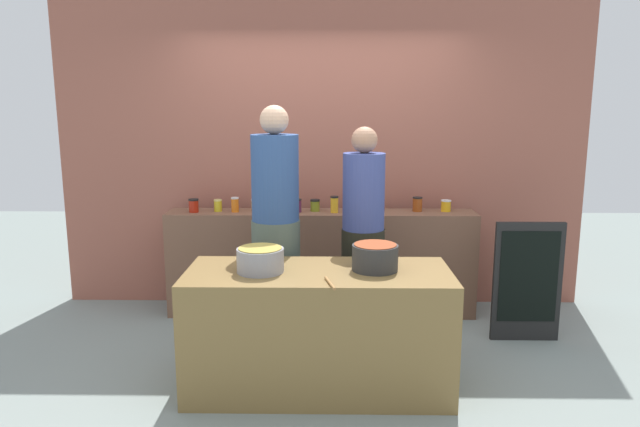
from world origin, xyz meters
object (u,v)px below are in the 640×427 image
preserve_jar_8 (374,204)px  chalkboard_sign (527,281)px  cooking_pot_left (260,260)px  preserve_jar_7 (334,204)px  wooden_spoon (330,283)px  cooking_pot_center (375,257)px  preserve_jar_5 (297,205)px  preserve_jar_3 (255,205)px  cook_in_cap (363,249)px  preserve_jar_4 (279,206)px  cook_with_tongs (276,243)px  preserve_jar_9 (417,204)px  preserve_jar_6 (315,205)px  preserve_jar_2 (235,205)px  preserve_jar_10 (446,206)px  preserve_jar_1 (218,205)px  preserve_jar_0 (194,205)px

preserve_jar_8 → chalkboard_sign: 1.42m
cooking_pot_left → preserve_jar_7: bearing=70.9°
wooden_spoon → cooking_pot_center: bearing=47.1°
cooking_pot_center → chalkboard_sign: bearing=31.7°
cooking_pot_center → preserve_jar_5: bearing=112.9°
preserve_jar_3 → chalkboard_sign: size_ratio=0.11×
cooking_pot_center → cook_in_cap: cook_in_cap is taller
preserve_jar_4 → cook_with_tongs: bearing=-86.7°
chalkboard_sign → cook_in_cap: bearing=-174.3°
cooking_pot_left → wooden_spoon: size_ratio=1.29×
cook_in_cap → cooking_pot_left: bearing=-134.7°
preserve_jar_8 → preserve_jar_9: preserve_jar_9 is taller
preserve_jar_5 → preserve_jar_4: bearing=-166.2°
cooking_pot_left → preserve_jar_6: bearing=77.9°
preserve_jar_4 → cooking_pot_center: 1.52m
chalkboard_sign → preserve_jar_8: bearing=150.6°
preserve_jar_2 → preserve_jar_9: 1.60m
cooking_pot_left → chalkboard_sign: size_ratio=0.31×
preserve_jar_5 → preserve_jar_10: 1.31m
preserve_jar_8 → preserve_jar_9: 0.38m
preserve_jar_7 → chalkboard_sign: (1.51, -0.56, -0.51)m
preserve_jar_9 → preserve_jar_1: bearing=-179.3°
preserve_jar_8 → wooden_spoon: 1.79m
preserve_jar_10 → cook_in_cap: bearing=-135.1°
cooking_pot_center → preserve_jar_9: bearing=71.2°
cook_in_cap → preserve_jar_5: bearing=126.9°
preserve_jar_0 → preserve_jar_7: (1.23, -0.00, 0.01)m
cooking_pot_center → cook_with_tongs: (-0.69, 0.55, -0.04)m
preserve_jar_5 → chalkboard_sign: size_ratio=0.12×
cooking_pot_left → wooden_spoon: 0.52m
preserve_jar_3 → cook_with_tongs: (0.26, -0.87, -0.13)m
preserve_jar_8 → cooking_pot_left: preserve_jar_8 is taller
preserve_jar_5 → cook_in_cap: bearing=-53.1°
preserve_jar_10 → chalkboard_sign: 0.96m
wooden_spoon → cook_with_tongs: bearing=114.8°
cooking_pot_center → cooking_pot_left: bearing=-176.1°
preserve_jar_0 → wooden_spoon: size_ratio=0.51×
cooking_pot_center → wooden_spoon: 0.43m
preserve_jar_7 → preserve_jar_8: size_ratio=1.25×
preserve_jar_7 → chalkboard_sign: 1.69m
preserve_jar_1 → preserve_jar_7: bearing=-2.8°
preserve_jar_3 → preserve_jar_5: size_ratio=0.90×
cooking_pot_left → cook_with_tongs: 0.60m
preserve_jar_5 → preserve_jar_7: (0.33, -0.02, 0.01)m
preserve_jar_3 → preserve_jar_10: (1.68, -0.00, -0.00)m
preserve_jar_6 → cooking_pot_left: (-0.31, -1.46, -0.10)m
preserve_jar_7 → preserve_jar_4: bearing=-178.3°
preserve_jar_5 → preserve_jar_0: bearing=-178.5°
preserve_jar_5 → cooking_pot_left: 1.43m
preserve_jar_0 → cook_with_tongs: 1.13m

